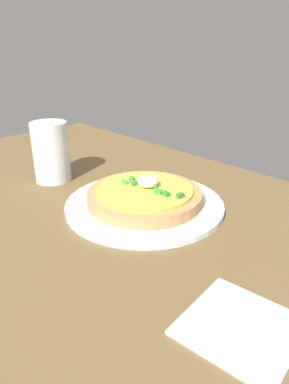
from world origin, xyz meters
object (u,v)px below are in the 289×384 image
at_px(pizza, 145,195).
at_px(napkin, 240,327).
at_px(cup_near, 51,154).
at_px(plate, 145,204).

bearing_deg(pizza, napkin, 154.98).
distance_m(pizza, cup_near, 0.24).
relative_size(plate, napkin, 2.48).
height_order(plate, pizza, pizza).
height_order(pizza, napkin, pizza).
distance_m(plate, napkin, 0.31).
bearing_deg(plate, pizza, -81.58).
bearing_deg(napkin, pizza, -25.02).
distance_m(plate, cup_near, 0.24).
xyz_separation_m(cup_near, napkin, (-0.51, 0.08, -0.06)).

